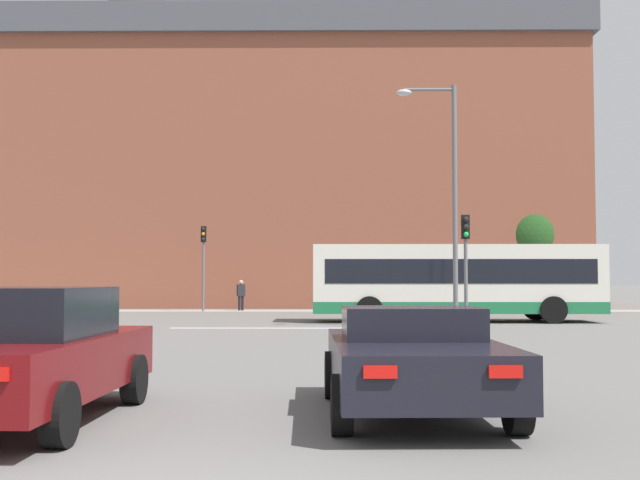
{
  "coord_description": "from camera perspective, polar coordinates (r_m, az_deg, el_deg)",
  "views": [
    {
      "loc": [
        1.12,
        -5.25,
        1.63
      ],
      "look_at": [
        0.8,
        28.45,
        3.27
      ],
      "focal_mm": 45.0,
      "sensor_mm": 36.0,
      "label": 1
    }
  ],
  "objects": [
    {
      "name": "stop_line_strip",
      "position": [
        26.69,
        -1.87,
        -6.28
      ],
      "size": [
        8.21,
        0.3,
        0.01
      ],
      "primitive_type": "cube",
      "color": "silver",
      "rests_on": "ground_plane"
    },
    {
      "name": "far_pavement",
      "position": [
        41.13,
        -1.02,
        -5.05
      ],
      "size": [
        69.12,
        2.5,
        0.01
      ],
      "primitive_type": "cube",
      "color": "gray",
      "rests_on": "ground_plane"
    },
    {
      "name": "brick_civic_building",
      "position": [
        52.1,
        -1.6,
        5.0
      ],
      "size": [
        33.55,
        16.46,
        23.49
      ],
      "color": "brown",
      "rests_on": "ground_plane"
    },
    {
      "name": "car_saloon_left",
      "position": [
        9.79,
        -20.05,
        -7.63
      ],
      "size": [
        2.01,
        4.48,
        1.53
      ],
      "rotation": [
        0.0,
        0.0,
        -0.02
      ],
      "color": "#600C0F",
      "rests_on": "ground_plane"
    },
    {
      "name": "car_roadster_right",
      "position": [
        9.85,
        6.6,
        -8.42
      ],
      "size": [
        2.15,
        4.32,
        1.28
      ],
      "rotation": [
        0.0,
        0.0,
        0.03
      ],
      "color": "black",
      "rests_on": "ground_plane"
    },
    {
      "name": "bus_crossing_lead",
      "position": [
        31.02,
        9.62,
        -2.88
      ],
      "size": [
        10.85,
        2.77,
        2.91
      ],
      "rotation": [
        0.0,
        0.0,
        -1.57
      ],
      "color": "silver",
      "rests_on": "ground_plane"
    },
    {
      "name": "traffic_light_far_left",
      "position": [
        40.72,
        -8.29,
        -1.0
      ],
      "size": [
        0.26,
        0.31,
        4.29
      ],
      "color": "slate",
      "rests_on": "ground_plane"
    },
    {
      "name": "traffic_light_near_right",
      "position": [
        27.06,
        10.32,
        -0.79
      ],
      "size": [
        0.26,
        0.31,
        3.76
      ],
      "color": "slate",
      "rests_on": "ground_plane"
    },
    {
      "name": "street_lamp_junction",
      "position": [
        26.69,
        8.92,
        4.12
      ],
      "size": [
        1.99,
        0.36,
        8.03
      ],
      "color": "slate",
      "rests_on": "ground_plane"
    },
    {
      "name": "pedestrian_waiting",
      "position": [
        41.62,
        -5.64,
        -3.77
      ],
      "size": [
        0.45,
        0.36,
        1.57
      ],
      "rotation": [
        0.0,
        0.0,
        3.55
      ],
      "color": "black",
      "rests_on": "ground_plane"
    },
    {
      "name": "pedestrian_walking_east",
      "position": [
        40.72,
        1.08,
        -3.59
      ],
      "size": [
        0.43,
        0.45,
        1.79
      ],
      "rotation": [
        0.0,
        0.0,
        5.42
      ],
      "color": "black",
      "rests_on": "ground_plane"
    },
    {
      "name": "tree_by_building",
      "position": [
        46.83,
        14.53,
        0.25
      ],
      "size": [
        4.02,
        4.02,
        6.16
      ],
      "color": "#4C3823",
      "rests_on": "ground_plane"
    }
  ]
}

